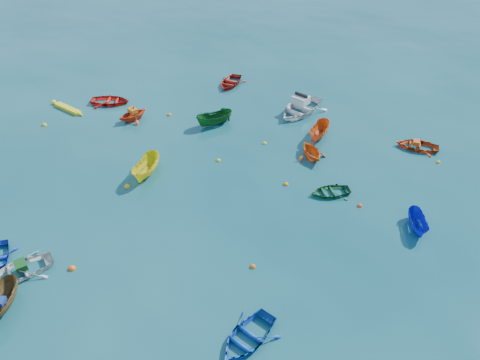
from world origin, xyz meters
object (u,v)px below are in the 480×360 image
Objects in this scene: dinghy_blue_se at (247,340)px; kayak_yellow at (68,110)px; dinghy_white_near at (22,273)px; motorboat_white at (300,112)px.

dinghy_blue_se is 0.91× the size of kayak_yellow.
dinghy_white_near is at bearing -135.10° from kayak_yellow.
dinghy_white_near reaches higher than dinghy_blue_se.
dinghy_blue_se is at bearing -110.19° from kayak_yellow.
dinghy_blue_se is at bearing 39.38° from dinghy_white_near.
motorboat_white reaches higher than dinghy_blue_se.
dinghy_white_near reaches higher than kayak_yellow.
dinghy_blue_se is at bearing -61.93° from motorboat_white.
dinghy_white_near is 1.01× the size of dinghy_blue_se.
motorboat_white is (2.85, 23.54, 0.00)m from dinghy_white_near.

